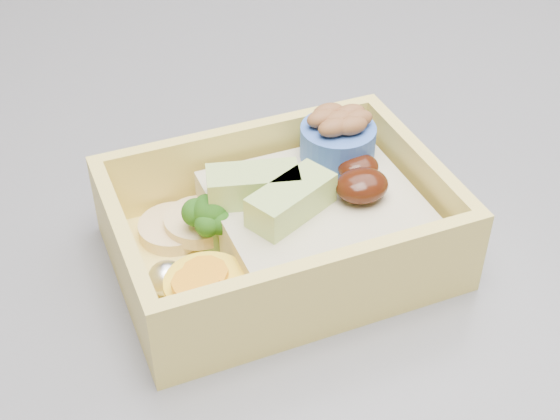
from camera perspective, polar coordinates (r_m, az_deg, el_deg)
name	(u,v)px	position (r m, az deg, el deg)	size (l,w,h in m)	color
bento_box	(288,222)	(0.40, 0.59, -0.87)	(0.17, 0.12, 0.06)	#F1D663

